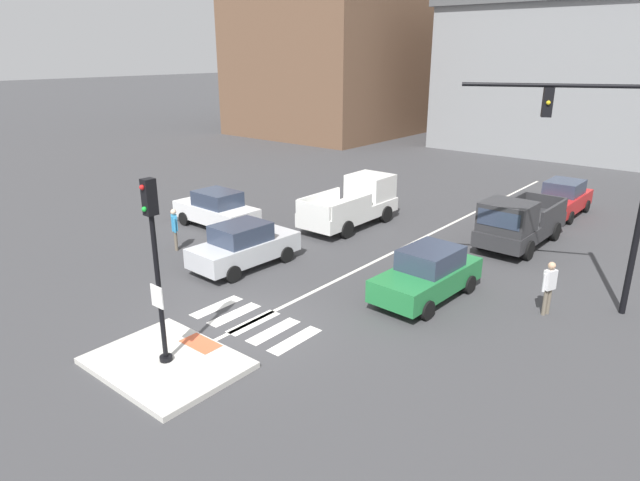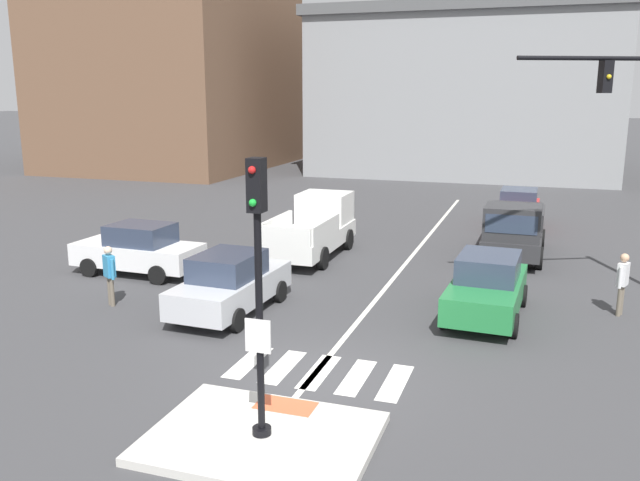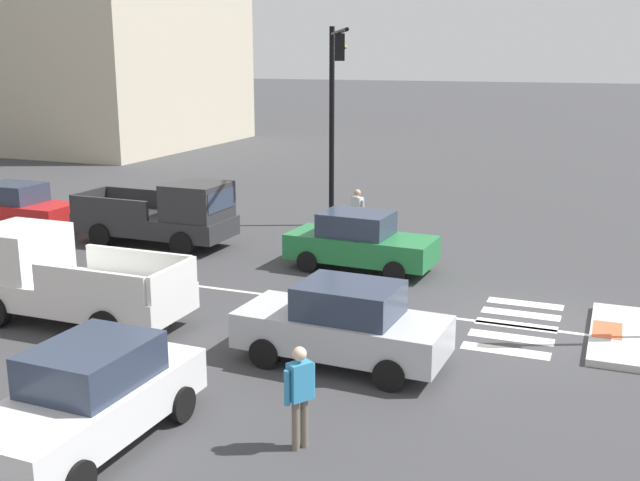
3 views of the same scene
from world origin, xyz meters
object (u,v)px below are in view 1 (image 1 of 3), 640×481
Objects in this scene: signal_pole at (155,256)px; traffic_light_mast at (611,164)px; car_silver_westbound_near at (244,245)px; pedestrian_waiting_far_side at (549,284)px; pedestrian_at_curb_left at (175,226)px; car_red_eastbound_distant at (562,198)px; pickup_truck_white_westbound_far at (356,203)px; car_green_eastbound_mid at (428,274)px; car_white_cross_left at (216,209)px; pickup_truck_charcoal_eastbound_far at (517,224)px.

traffic_light_mast is (7.18, 10.08, 1.54)m from signal_pole.
car_silver_westbound_near is 10.24m from pedestrian_waiting_far_side.
pedestrian_at_curb_left is (-3.38, -0.51, 0.17)m from car_silver_westbound_near.
signal_pole reaches higher than car_red_eastbound_distant.
traffic_light_mast is 11.48m from pickup_truck_white_westbound_far.
pickup_truck_white_westbound_far reaches higher than car_green_eastbound_mid.
car_white_cross_left and car_green_eastbound_mid have the same top height.
pickup_truck_white_westbound_far is 10.46m from pedestrian_waiting_far_side.
signal_pole is 0.68× the size of traffic_light_mast.
car_red_eastbound_distant is 0.80× the size of pickup_truck_charcoal_eastbound_far.
car_red_eastbound_distant is (3.28, 20.16, -2.12)m from signal_pole.
signal_pole is at bearing -59.62° from car_silver_westbound_near.
pedestrian_at_curb_left is (-14.00, -4.71, -3.49)m from traffic_light_mast.
pickup_truck_charcoal_eastbound_far is 13.51m from pedestrian_at_curb_left.
car_silver_westbound_near is (-3.45, 5.88, -2.12)m from signal_pole.
car_white_cross_left is (-7.93, 8.40, -2.12)m from signal_pole.
traffic_light_mast reaches higher than pickup_truck_white_westbound_far.
pickup_truck_white_westbound_far is 3.06× the size of pedestrian_waiting_far_side.
pickup_truck_charcoal_eastbound_far is at bearing 132.53° from traffic_light_mast.
signal_pole is at bearing -99.23° from car_red_eastbound_distant.
pickup_truck_charcoal_eastbound_far is at bearing 27.33° from car_white_cross_left.
traffic_light_mast is at bearing -68.88° from car_red_eastbound_distant.
pickup_truck_charcoal_eastbound_far is (11.29, 5.83, 0.17)m from car_white_cross_left.
traffic_light_mast is 1.33× the size of pickup_truck_charcoal_eastbound_far.
signal_pole is at bearing -74.85° from pickup_truck_white_westbound_far.
pedestrian_waiting_far_side is at bearing -74.80° from car_red_eastbound_distant.
car_silver_westbound_near is 0.81× the size of pickup_truck_charcoal_eastbound_far.
pickup_truck_charcoal_eastbound_far reaches higher than pedestrian_waiting_far_side.
car_white_cross_left is (-4.48, 2.52, 0.00)m from car_silver_westbound_near.
signal_pole is 1.11× the size of car_silver_westbound_near.
signal_pole is 8.55m from car_green_eastbound_mid.
car_silver_westbound_near is at bearing -90.07° from pickup_truck_white_westbound_far.
pickup_truck_white_westbound_far reaches higher than car_silver_westbound_near.
signal_pole is 0.90× the size of pickup_truck_white_westbound_far.
car_red_eastbound_distant is 12.44m from car_green_eastbound_mid.
traffic_light_mast is at bearing 18.59° from pedestrian_at_curb_left.
traffic_light_mast is 4.08× the size of pedestrian_at_curb_left.
car_white_cross_left and car_red_eastbound_distant have the same top height.
car_white_cross_left is 0.99× the size of car_green_eastbound_mid.
car_silver_westbound_near is 1.01× the size of car_red_eastbound_distant.
traffic_light_mast is 6.64m from pickup_truck_charcoal_eastbound_far.
car_white_cross_left is at bearing -173.68° from traffic_light_mast.
car_silver_westbound_near is 2.49× the size of pedestrian_waiting_far_side.
pedestrian_at_curb_left is at bearing -166.52° from car_green_eastbound_mid.
pickup_truck_charcoal_eastbound_far is at bearing 41.05° from pedestrian_at_curb_left.
pickup_truck_charcoal_eastbound_far reaches higher than car_white_cross_left.
car_red_eastbound_distant is at bearing 90.78° from pickup_truck_charcoal_eastbound_far.
signal_pole is 2.76× the size of pedestrian_waiting_far_side.
pedestrian_waiting_far_side is at bearing 20.10° from car_green_eastbound_mid.
signal_pole is 1.11× the size of car_green_eastbound_mid.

